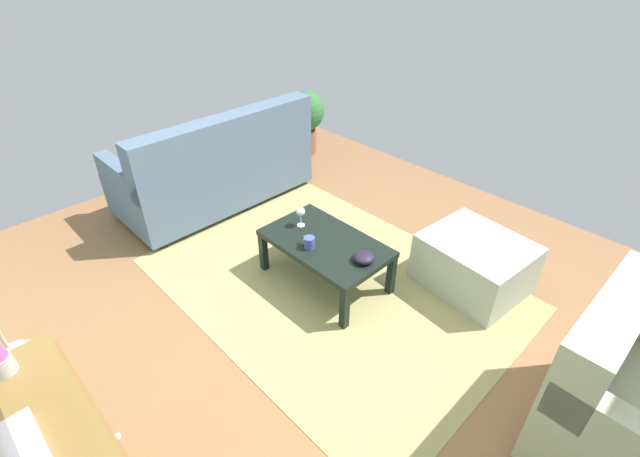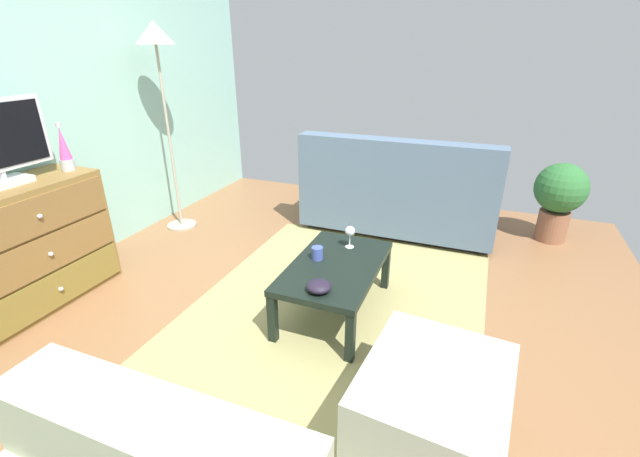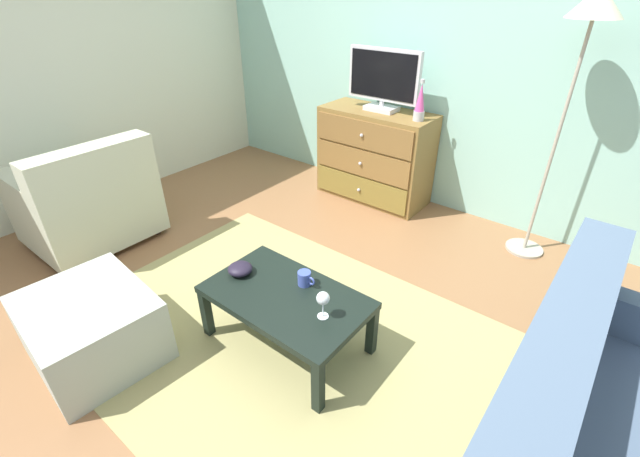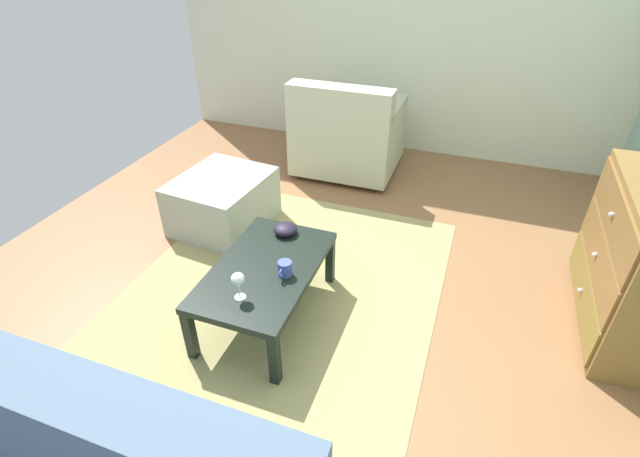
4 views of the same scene
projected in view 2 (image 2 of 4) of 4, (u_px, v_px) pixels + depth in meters
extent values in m
cube|color=#8B5F3C|center=(292.00, 329.00, 2.71)|extent=(5.43, 4.62, 0.05)
cube|color=#93C6B6|center=(12.00, 100.00, 2.86)|extent=(5.43, 0.12, 2.62)
cube|color=#9C935B|center=(332.00, 315.00, 2.80)|extent=(2.60, 1.90, 0.01)
cube|color=brown|center=(24.00, 248.00, 2.78)|extent=(1.04, 0.45, 0.85)
cube|color=olive|center=(59.00, 288.00, 2.81)|extent=(0.98, 0.02, 0.24)
sphere|color=silver|center=(61.00, 289.00, 2.80)|extent=(0.03, 0.03, 0.03)
cube|color=brown|center=(49.00, 254.00, 2.70)|extent=(0.98, 0.02, 0.24)
sphere|color=silver|center=(51.00, 254.00, 2.70)|extent=(0.03, 0.03, 0.03)
cube|color=brown|center=(38.00, 216.00, 2.60)|extent=(0.98, 0.02, 0.24)
sphere|color=silver|center=(40.00, 216.00, 2.59)|extent=(0.03, 0.03, 0.03)
cube|color=silver|center=(5.00, 182.00, 2.63)|extent=(0.28, 0.18, 0.04)
cylinder|color=silver|center=(3.00, 175.00, 2.61)|extent=(0.04, 0.04, 0.05)
cylinder|color=#B7B7BC|center=(68.00, 165.00, 2.93)|extent=(0.09, 0.09, 0.08)
cone|color=#D84C99|center=(63.00, 143.00, 2.87)|extent=(0.08, 0.08, 0.22)
cylinder|color=#B7B7BC|center=(58.00, 125.00, 2.82)|extent=(0.04, 0.04, 0.03)
cube|color=black|center=(273.00, 318.00, 2.50)|extent=(0.05, 0.05, 0.32)
cube|color=black|center=(324.00, 257.00, 3.23)|extent=(0.05, 0.05, 0.32)
cube|color=black|center=(350.00, 337.00, 2.34)|extent=(0.05, 0.05, 0.32)
cube|color=black|center=(386.00, 268.00, 3.06)|extent=(0.05, 0.05, 0.32)
cube|color=black|center=(335.00, 267.00, 2.71)|extent=(0.91, 0.55, 0.04)
cylinder|color=silver|center=(350.00, 247.00, 2.93)|extent=(0.06, 0.06, 0.00)
cylinder|color=silver|center=(350.00, 241.00, 2.91)|extent=(0.01, 0.01, 0.09)
sphere|color=silver|center=(350.00, 231.00, 2.88)|extent=(0.07, 0.07, 0.07)
cylinder|color=#3E51A4|center=(317.00, 253.00, 2.75)|extent=(0.08, 0.08, 0.08)
torus|color=#3E51A4|center=(320.00, 249.00, 2.79)|extent=(0.05, 0.01, 0.05)
ellipsoid|color=black|center=(319.00, 286.00, 2.39)|extent=(0.14, 0.14, 0.07)
cylinder|color=#332319|center=(484.00, 222.00, 4.20)|extent=(0.05, 0.05, 0.05)
cylinder|color=#332319|center=(334.00, 202.00, 4.74)|extent=(0.05, 0.05, 0.05)
cylinder|color=#332319|center=(482.00, 251.00, 3.61)|extent=(0.05, 0.05, 0.05)
cylinder|color=#332319|center=(310.00, 224.00, 4.15)|extent=(0.05, 0.05, 0.05)
cube|color=slate|center=(400.00, 203.00, 4.09)|extent=(0.85, 1.76, 0.38)
cube|color=slate|center=(396.00, 168.00, 3.63)|extent=(0.20, 1.76, 0.49)
cube|color=slate|center=(495.00, 184.00, 3.69)|extent=(0.81, 0.12, 0.20)
cube|color=slate|center=(321.00, 166.00, 4.25)|extent=(0.81, 0.12, 0.20)
cube|color=#A4AC9D|center=(432.00, 407.00, 1.85)|extent=(0.75, 0.66, 0.39)
cylinder|color=#A59E8C|center=(182.00, 225.00, 4.18)|extent=(0.28, 0.28, 0.02)
cylinder|color=#A59E8C|center=(170.00, 142.00, 3.84)|extent=(0.02, 0.02, 1.64)
cone|color=beige|center=(154.00, 32.00, 3.47)|extent=(0.32, 0.32, 0.18)
cylinder|color=brown|center=(552.00, 225.00, 3.84)|extent=(0.26, 0.26, 0.28)
sphere|color=#2D6B33|center=(561.00, 188.00, 3.69)|extent=(0.44, 0.44, 0.44)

